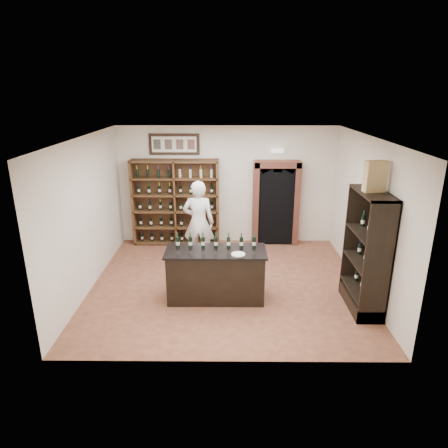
% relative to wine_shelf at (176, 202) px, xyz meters
% --- Properties ---
extents(floor, '(5.50, 5.50, 0.00)m').
position_rel_wine_shelf_xyz_m(floor, '(1.30, -2.33, -1.10)').
color(floor, '#945C3B').
rests_on(floor, ground).
extents(ceiling, '(5.50, 5.50, 0.00)m').
position_rel_wine_shelf_xyz_m(ceiling, '(1.30, -2.33, 1.90)').
color(ceiling, white).
rests_on(ceiling, wall_back).
extents(wall_back, '(5.50, 0.04, 3.00)m').
position_rel_wine_shelf_xyz_m(wall_back, '(1.30, 0.17, 0.40)').
color(wall_back, white).
rests_on(wall_back, ground).
extents(wall_left, '(0.04, 5.00, 3.00)m').
position_rel_wine_shelf_xyz_m(wall_left, '(-1.45, -2.33, 0.40)').
color(wall_left, white).
rests_on(wall_left, ground).
extents(wall_right, '(0.04, 5.00, 3.00)m').
position_rel_wine_shelf_xyz_m(wall_right, '(4.05, -2.33, 0.40)').
color(wall_right, white).
rests_on(wall_right, ground).
extents(wine_shelf, '(2.20, 0.38, 2.20)m').
position_rel_wine_shelf_xyz_m(wine_shelf, '(0.00, 0.00, 0.00)').
color(wine_shelf, '#543D1C').
rests_on(wine_shelf, ground).
extents(framed_picture, '(1.25, 0.04, 0.52)m').
position_rel_wine_shelf_xyz_m(framed_picture, '(0.00, 0.14, 1.45)').
color(framed_picture, black).
rests_on(framed_picture, wall_back).
extents(arched_doorway, '(1.17, 0.35, 2.17)m').
position_rel_wine_shelf_xyz_m(arched_doorway, '(2.55, -0.00, 0.04)').
color(arched_doorway, black).
rests_on(arched_doorway, ground).
extents(emergency_light, '(0.30, 0.10, 0.10)m').
position_rel_wine_shelf_xyz_m(emergency_light, '(2.55, 0.09, 1.30)').
color(emergency_light, white).
rests_on(emergency_light, wall_back).
extents(tasting_counter, '(1.88, 0.78, 1.00)m').
position_rel_wine_shelf_xyz_m(tasting_counter, '(1.10, -2.93, -0.61)').
color(tasting_counter, black).
rests_on(tasting_counter, ground).
extents(counter_bottle_0, '(0.07, 0.07, 0.30)m').
position_rel_wine_shelf_xyz_m(counter_bottle_0, '(0.38, -2.81, 0.01)').
color(counter_bottle_0, black).
rests_on(counter_bottle_0, tasting_counter).
extents(counter_bottle_1, '(0.07, 0.07, 0.30)m').
position_rel_wine_shelf_xyz_m(counter_bottle_1, '(0.62, -2.81, 0.01)').
color(counter_bottle_1, black).
rests_on(counter_bottle_1, tasting_counter).
extents(counter_bottle_2, '(0.07, 0.07, 0.30)m').
position_rel_wine_shelf_xyz_m(counter_bottle_2, '(0.86, -2.81, 0.01)').
color(counter_bottle_2, black).
rests_on(counter_bottle_2, tasting_counter).
extents(counter_bottle_3, '(0.07, 0.07, 0.30)m').
position_rel_wine_shelf_xyz_m(counter_bottle_3, '(1.10, -2.81, 0.01)').
color(counter_bottle_3, black).
rests_on(counter_bottle_3, tasting_counter).
extents(counter_bottle_4, '(0.07, 0.07, 0.30)m').
position_rel_wine_shelf_xyz_m(counter_bottle_4, '(1.34, -2.81, 0.01)').
color(counter_bottle_4, black).
rests_on(counter_bottle_4, tasting_counter).
extents(counter_bottle_5, '(0.07, 0.07, 0.30)m').
position_rel_wine_shelf_xyz_m(counter_bottle_5, '(1.58, -2.81, 0.01)').
color(counter_bottle_5, black).
rests_on(counter_bottle_5, tasting_counter).
extents(counter_bottle_6, '(0.07, 0.07, 0.30)m').
position_rel_wine_shelf_xyz_m(counter_bottle_6, '(1.82, -2.81, 0.01)').
color(counter_bottle_6, black).
rests_on(counter_bottle_6, tasting_counter).
extents(side_cabinet, '(0.48, 1.20, 2.20)m').
position_rel_wine_shelf_xyz_m(side_cabinet, '(3.82, -3.23, -0.35)').
color(side_cabinet, black).
rests_on(side_cabinet, ground).
extents(shopkeeper, '(0.74, 0.51, 1.94)m').
position_rel_wine_shelf_xyz_m(shopkeeper, '(0.66, -1.21, -0.13)').
color(shopkeeper, white).
rests_on(shopkeeper, ground).
extents(plate, '(0.25, 0.25, 0.02)m').
position_rel_wine_shelf_xyz_m(plate, '(1.51, -3.14, -0.09)').
color(plate, silver).
rests_on(plate, tasting_counter).
extents(wine_crate, '(0.40, 0.22, 0.53)m').
position_rel_wine_shelf_xyz_m(wine_crate, '(3.79, -3.22, 1.36)').
color(wine_crate, '#A78358').
rests_on(wine_crate, side_cabinet).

